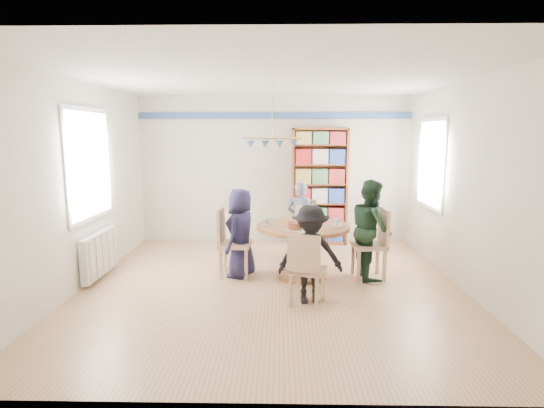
{
  "coord_description": "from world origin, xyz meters",
  "views": [
    {
      "loc": [
        0.12,
        -5.4,
        1.99
      ],
      "look_at": [
        0.0,
        0.4,
        1.05
      ],
      "focal_mm": 28.0,
      "sensor_mm": 36.0,
      "label": 1
    }
  ],
  "objects_px": {
    "dining_table": "(303,239)",
    "person_far": "(300,220)",
    "chair_far": "(302,226)",
    "chair_near": "(306,266)",
    "chair_left": "(229,239)",
    "person_left": "(241,233)",
    "bookshelf": "(319,187)",
    "person_right": "(371,229)",
    "radiator": "(100,254)",
    "chair_right": "(375,240)",
    "person_near": "(310,254)"
  },
  "relations": [
    {
      "from": "person_far",
      "to": "person_right",
      "type": "bearing_deg",
      "value": 149.69
    },
    {
      "from": "radiator",
      "to": "bookshelf",
      "type": "bearing_deg",
      "value": 32.14
    },
    {
      "from": "chair_near",
      "to": "bookshelf",
      "type": "relative_size",
      "value": 0.41
    },
    {
      "from": "chair_right",
      "to": "person_near",
      "type": "height_order",
      "value": "person_near"
    },
    {
      "from": "radiator",
      "to": "person_right",
      "type": "xyz_separation_m",
      "value": [
        3.8,
        0.11,
        0.35
      ]
    },
    {
      "from": "chair_left",
      "to": "chair_far",
      "type": "height_order",
      "value": "chair_left"
    },
    {
      "from": "chair_near",
      "to": "person_far",
      "type": "height_order",
      "value": "person_far"
    },
    {
      "from": "chair_far",
      "to": "radiator",
      "type": "bearing_deg",
      "value": -159.12
    },
    {
      "from": "person_right",
      "to": "bookshelf",
      "type": "relative_size",
      "value": 0.66
    },
    {
      "from": "person_left",
      "to": "person_right",
      "type": "height_order",
      "value": "person_right"
    },
    {
      "from": "dining_table",
      "to": "chair_left",
      "type": "distance_m",
      "value": 1.04
    },
    {
      "from": "chair_far",
      "to": "chair_near",
      "type": "bearing_deg",
      "value": -91.76
    },
    {
      "from": "radiator",
      "to": "chair_right",
      "type": "relative_size",
      "value": 1.0
    },
    {
      "from": "chair_right",
      "to": "person_left",
      "type": "distance_m",
      "value": 1.88
    },
    {
      "from": "chair_right",
      "to": "chair_far",
      "type": "height_order",
      "value": "chair_right"
    },
    {
      "from": "person_near",
      "to": "bookshelf",
      "type": "relative_size",
      "value": 0.56
    },
    {
      "from": "dining_table",
      "to": "person_near",
      "type": "xyz_separation_m",
      "value": [
        0.04,
        -0.93,
        0.04
      ]
    },
    {
      "from": "radiator",
      "to": "person_far",
      "type": "distance_m",
      "value": 3.06
    },
    {
      "from": "dining_table",
      "to": "person_far",
      "type": "relative_size",
      "value": 1.03
    },
    {
      "from": "chair_far",
      "to": "person_right",
      "type": "height_order",
      "value": "person_right"
    },
    {
      "from": "radiator",
      "to": "bookshelf",
      "type": "xyz_separation_m",
      "value": [
        3.25,
        2.04,
        0.7
      ]
    },
    {
      "from": "person_left",
      "to": "person_right",
      "type": "xyz_separation_m",
      "value": [
        1.82,
        -0.01,
        0.07
      ]
    },
    {
      "from": "chair_right",
      "to": "chair_near",
      "type": "relative_size",
      "value": 1.14
    },
    {
      "from": "chair_near",
      "to": "dining_table",
      "type": "bearing_deg",
      "value": 88.99
    },
    {
      "from": "chair_left",
      "to": "person_right",
      "type": "relative_size",
      "value": 0.71
    },
    {
      "from": "chair_near",
      "to": "person_near",
      "type": "distance_m",
      "value": 0.17
    },
    {
      "from": "chair_right",
      "to": "person_left",
      "type": "height_order",
      "value": "person_left"
    },
    {
      "from": "chair_near",
      "to": "person_near",
      "type": "bearing_deg",
      "value": 61.75
    },
    {
      "from": "chair_right",
      "to": "person_right",
      "type": "height_order",
      "value": "person_right"
    },
    {
      "from": "chair_left",
      "to": "chair_right",
      "type": "bearing_deg",
      "value": -1.29
    },
    {
      "from": "person_right",
      "to": "chair_right",
      "type": "bearing_deg",
      "value": -126.09
    },
    {
      "from": "chair_left",
      "to": "person_right",
      "type": "height_order",
      "value": "person_right"
    },
    {
      "from": "radiator",
      "to": "bookshelf",
      "type": "distance_m",
      "value": 3.9
    },
    {
      "from": "radiator",
      "to": "dining_table",
      "type": "relative_size",
      "value": 0.77
    },
    {
      "from": "chair_far",
      "to": "person_left",
      "type": "bearing_deg",
      "value": -133.16
    },
    {
      "from": "chair_left",
      "to": "person_right",
      "type": "distance_m",
      "value": 1.99
    },
    {
      "from": "chair_right",
      "to": "person_left",
      "type": "relative_size",
      "value": 0.79
    },
    {
      "from": "person_right",
      "to": "person_left",
      "type": "bearing_deg",
      "value": 82.29
    },
    {
      "from": "radiator",
      "to": "person_right",
      "type": "bearing_deg",
      "value": 1.66
    },
    {
      "from": "person_far",
      "to": "bookshelf",
      "type": "bearing_deg",
      "value": -96.8
    },
    {
      "from": "radiator",
      "to": "person_left",
      "type": "xyz_separation_m",
      "value": [
        1.98,
        0.12,
        0.28
      ]
    },
    {
      "from": "chair_far",
      "to": "chair_near",
      "type": "xyz_separation_m",
      "value": [
        -0.06,
        -2.04,
        -0.04
      ]
    },
    {
      "from": "chair_left",
      "to": "person_right",
      "type": "bearing_deg",
      "value": -0.45
    },
    {
      "from": "person_far",
      "to": "person_near",
      "type": "bearing_deg",
      "value": 105.88
    },
    {
      "from": "person_right",
      "to": "bookshelf",
      "type": "height_order",
      "value": "bookshelf"
    },
    {
      "from": "radiator",
      "to": "chair_left",
      "type": "relative_size",
      "value": 1.01
    },
    {
      "from": "person_far",
      "to": "bookshelf",
      "type": "relative_size",
      "value": 0.59
    },
    {
      "from": "chair_left",
      "to": "person_left",
      "type": "distance_m",
      "value": 0.18
    },
    {
      "from": "person_left",
      "to": "person_far",
      "type": "distance_m",
      "value": 1.28
    },
    {
      "from": "bookshelf",
      "to": "person_left",
      "type": "bearing_deg",
      "value": -123.58
    }
  ]
}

